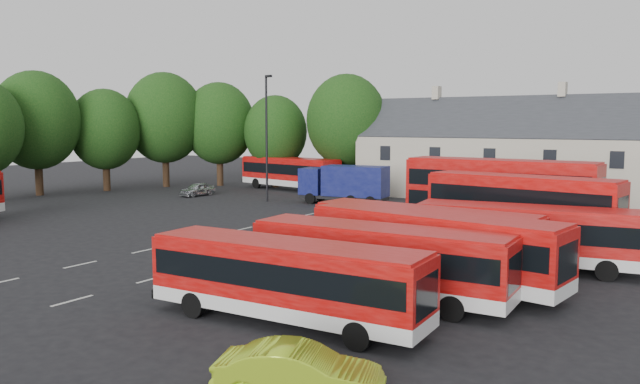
{
  "coord_description": "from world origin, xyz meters",
  "views": [
    {
      "loc": [
        25.47,
        -24.21,
        6.73
      ],
      "look_at": [
        3.26,
        9.96,
        2.2
      ],
      "focal_mm": 35.0,
      "sensor_mm": 36.0,
      "label": 1
    }
  ],
  "objects_px": {
    "lime_car": "(299,373)",
    "lamppost": "(267,135)",
    "box_truck": "(345,183)",
    "silver_car": "(197,189)",
    "bus_row_a": "(286,275)",
    "bus_dd_south": "(521,209)"
  },
  "relations": [
    {
      "from": "lime_car",
      "to": "lamppost",
      "type": "height_order",
      "value": "lamppost"
    },
    {
      "from": "box_truck",
      "to": "silver_car",
      "type": "height_order",
      "value": "box_truck"
    },
    {
      "from": "bus_row_a",
      "to": "lime_car",
      "type": "distance_m",
      "value": 5.91
    },
    {
      "from": "bus_dd_south",
      "to": "silver_car",
      "type": "height_order",
      "value": "bus_dd_south"
    },
    {
      "from": "lime_car",
      "to": "bus_row_a",
      "type": "bearing_deg",
      "value": 17.45
    },
    {
      "from": "box_truck",
      "to": "silver_car",
      "type": "bearing_deg",
      "value": -178.95
    },
    {
      "from": "bus_dd_south",
      "to": "lime_car",
      "type": "distance_m",
      "value": 20.71
    },
    {
      "from": "bus_dd_south",
      "to": "lime_car",
      "type": "xyz_separation_m",
      "value": [
        0.35,
        -20.65,
        -1.61
      ]
    },
    {
      "from": "lime_car",
      "to": "silver_car",
      "type": "bearing_deg",
      "value": 25.47
    },
    {
      "from": "bus_row_a",
      "to": "box_truck",
      "type": "height_order",
      "value": "box_truck"
    },
    {
      "from": "bus_row_a",
      "to": "silver_car",
      "type": "height_order",
      "value": "bus_row_a"
    },
    {
      "from": "bus_dd_south",
      "to": "silver_car",
      "type": "xyz_separation_m",
      "value": [
        -32.07,
        9.29,
        -1.67
      ]
    },
    {
      "from": "bus_dd_south",
      "to": "lime_car",
      "type": "bearing_deg",
      "value": -81.68
    },
    {
      "from": "box_truck",
      "to": "lamppost",
      "type": "xyz_separation_m",
      "value": [
        -6.46,
        -2.15,
        3.91
      ]
    },
    {
      "from": "bus_dd_south",
      "to": "lamppost",
      "type": "bearing_deg",
      "value": 165.79
    },
    {
      "from": "bus_row_a",
      "to": "silver_car",
      "type": "relative_size",
      "value": 2.77
    },
    {
      "from": "silver_car",
      "to": "lamppost",
      "type": "distance_m",
      "value": 9.51
    },
    {
      "from": "bus_row_a",
      "to": "lamppost",
      "type": "xyz_separation_m",
      "value": [
        -20.71,
        25.65,
        4.03
      ]
    },
    {
      "from": "box_truck",
      "to": "lamppost",
      "type": "bearing_deg",
      "value": -169.8
    },
    {
      "from": "bus_dd_south",
      "to": "box_truck",
      "type": "bearing_deg",
      "value": 153.83
    },
    {
      "from": "bus_row_a",
      "to": "bus_dd_south",
      "type": "xyz_separation_m",
      "value": [
        3.33,
        16.14,
        0.6
      ]
    },
    {
      "from": "bus_dd_south",
      "to": "silver_car",
      "type": "distance_m",
      "value": 33.43
    }
  ]
}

